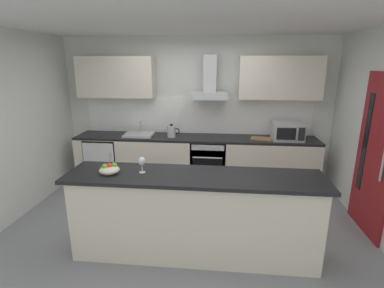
{
  "coord_description": "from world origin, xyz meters",
  "views": [
    {
      "loc": [
        0.46,
        -3.44,
        2.14
      ],
      "look_at": [
        0.05,
        0.45,
        1.05
      ],
      "focal_mm": 27.1,
      "sensor_mm": 36.0,
      "label": 1
    }
  ],
  "objects": [
    {
      "name": "ground",
      "position": [
        0.0,
        0.0,
        -0.01
      ],
      "size": [
        5.79,
        4.54,
        0.02
      ],
      "primitive_type": "cube",
      "color": "gray"
    },
    {
      "name": "ceiling",
      "position": [
        0.0,
        0.0,
        2.61
      ],
      "size": [
        5.79,
        4.54,
        0.02
      ],
      "primitive_type": "cube",
      "color": "white"
    },
    {
      "name": "wall_back",
      "position": [
        0.0,
        1.83,
        1.3
      ],
      "size": [
        5.79,
        0.12,
        2.6
      ],
      "primitive_type": "cube",
      "color": "silver",
      "rests_on": "ground"
    },
    {
      "name": "backsplash_tile",
      "position": [
        0.0,
        1.76,
        1.23
      ],
      "size": [
        4.07,
        0.02,
        0.66
      ],
      "primitive_type": "cube",
      "color": "white"
    },
    {
      "name": "counter_back",
      "position": [
        0.0,
        1.45,
        0.45
      ],
      "size": [
        4.22,
        0.6,
        0.9
      ],
      "color": "beige",
      "rests_on": "ground"
    },
    {
      "name": "counter_island",
      "position": [
        0.18,
        -0.55,
        0.5
      ],
      "size": [
        2.79,
        0.64,
        0.99
      ],
      "color": "beige",
      "rests_on": "ground"
    },
    {
      "name": "upper_cabinets",
      "position": [
        0.0,
        1.6,
        1.91
      ],
      "size": [
        4.16,
        0.32,
        0.7
      ],
      "color": "beige"
    },
    {
      "name": "side_door",
      "position": [
        2.38,
        0.22,
        1.03
      ],
      "size": [
        0.08,
        0.85,
        2.05
      ],
      "color": "maroon",
      "rests_on": "ground"
    },
    {
      "name": "oven",
      "position": [
        0.24,
        1.43,
        0.46
      ],
      "size": [
        0.6,
        0.62,
        0.8
      ],
      "color": "slate",
      "rests_on": "ground"
    },
    {
      "name": "refrigerator",
      "position": [
        -1.65,
        1.42,
        0.43
      ],
      "size": [
        0.58,
        0.6,
        0.85
      ],
      "color": "white",
      "rests_on": "ground"
    },
    {
      "name": "microwave",
      "position": [
        1.56,
        1.4,
        1.05
      ],
      "size": [
        0.5,
        0.38,
        0.3
      ],
      "color": "#B7BABC",
      "rests_on": "counter_back"
    },
    {
      "name": "sink",
      "position": [
        -0.99,
        1.44,
        0.93
      ],
      "size": [
        0.5,
        0.4,
        0.26
      ],
      "color": "silver",
      "rests_on": "counter_back"
    },
    {
      "name": "kettle",
      "position": [
        -0.4,
        1.39,
        1.01
      ],
      "size": [
        0.29,
        0.15,
        0.24
      ],
      "color": "#B7BABC",
      "rests_on": "counter_back"
    },
    {
      "name": "range_hood",
      "position": [
        0.24,
        1.56,
        1.79
      ],
      "size": [
        0.62,
        0.45,
        0.72
      ],
      "color": "#B7BABC"
    },
    {
      "name": "wine_glass",
      "position": [
        -0.39,
        -0.54,
        1.11
      ],
      "size": [
        0.08,
        0.08,
        0.18
      ],
      "color": "silver",
      "rests_on": "counter_island"
    },
    {
      "name": "fruit_bowl",
      "position": [
        -0.74,
        -0.59,
        1.03
      ],
      "size": [
        0.22,
        0.22,
        0.13
      ],
      "color": "beige",
      "rests_on": "counter_island"
    },
    {
      "name": "chopping_board",
      "position": [
        1.13,
        1.4,
        0.91
      ],
      "size": [
        0.37,
        0.27,
        0.02
      ],
      "primitive_type": "cube",
      "rotation": [
        0.0,
        0.0,
        -0.17
      ],
      "color": "#9E7247",
      "rests_on": "counter_back"
    }
  ]
}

